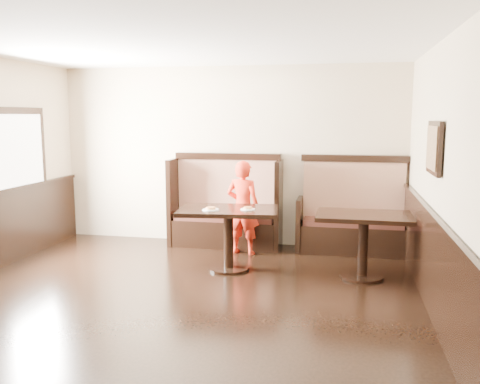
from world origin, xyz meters
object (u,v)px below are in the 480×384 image
(table_neighbor, at_px, (363,230))
(child, at_px, (243,208))
(booth_neighbor, at_px, (353,220))
(booth_main, at_px, (226,212))
(table_main, at_px, (228,223))

(table_neighbor, xyz_separation_m, child, (-1.70, 0.81, 0.08))
(table_neighbor, distance_m, child, 1.88)
(booth_neighbor, bearing_deg, table_neighbor, -84.90)
(booth_main, bearing_deg, child, -51.10)
(table_neighbor, relative_size, child, 0.85)
(table_neighbor, height_order, child, child)
(child, bearing_deg, booth_neighbor, -154.31)
(child, bearing_deg, table_main, 97.46)
(booth_main, bearing_deg, table_neighbor, -31.31)
(booth_neighbor, xyz_separation_m, child, (-1.59, -0.45, 0.21))
(table_main, distance_m, child, 0.81)
(booth_main, relative_size, child, 1.26)
(booth_main, distance_m, table_main, 1.30)
(table_main, bearing_deg, booth_main, 97.67)
(booth_neighbor, distance_m, table_neighbor, 1.26)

